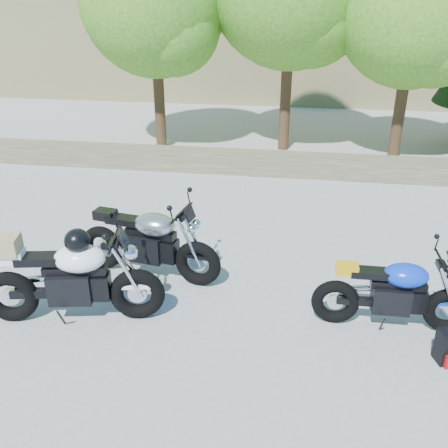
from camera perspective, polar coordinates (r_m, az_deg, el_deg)
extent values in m
plane|color=gray|center=(7.03, -2.90, -8.89)|extent=(90.00, 90.00, 0.00)
cube|color=brown|center=(11.85, 2.42, 7.06)|extent=(22.00, 0.55, 0.50)
cylinder|color=#382314|center=(13.64, -7.46, 14.77)|extent=(0.28, 0.28, 3.02)
sphere|color=#357419|center=(13.02, -5.99, 21.55)|extent=(2.38, 2.38, 2.38)
cylinder|color=#382314|center=(13.49, 7.12, 15.40)|extent=(0.28, 0.28, 3.36)
sphere|color=#357419|center=(13.00, 9.90, 22.86)|extent=(2.64, 2.64, 2.64)
cylinder|color=#382314|center=(13.14, 19.55, 12.93)|extent=(0.28, 0.28, 2.91)
sphere|color=#357419|center=(12.91, 21.04, 22.39)|extent=(3.54, 3.54, 3.54)
sphere|color=#357419|center=(12.75, 23.15, 19.21)|extent=(2.29, 2.29, 2.29)
torus|color=black|center=(7.24, -3.00, -4.52)|extent=(0.72, 0.29, 0.70)
torus|color=black|center=(7.90, -13.70, -2.59)|extent=(0.72, 0.29, 0.70)
cylinder|color=silver|center=(7.24, -3.00, -4.52)|extent=(0.24, 0.08, 0.24)
cylinder|color=silver|center=(7.90, -13.70, -2.59)|extent=(0.24, 0.08, 0.24)
cube|color=black|center=(7.48, -8.80, -2.62)|extent=(0.57, 0.41, 0.39)
cube|color=black|center=(7.34, -8.39, -1.06)|extent=(0.78, 0.30, 0.11)
ellipsoid|color=#A6A6AA|center=(7.25, -7.92, -0.06)|extent=(0.69, 0.52, 0.33)
cube|color=black|center=(7.46, -11.24, 0.45)|extent=(0.58, 0.33, 0.10)
cube|color=black|center=(7.60, -13.43, 1.07)|extent=(0.34, 0.27, 0.14)
cylinder|color=black|center=(6.97, -4.82, 1.32)|extent=(0.16, 0.72, 0.03)
sphere|color=silver|center=(6.98, -3.44, -0.26)|extent=(0.20, 0.20, 0.20)
torus|color=black|center=(6.63, -9.88, -7.87)|extent=(0.74, 0.32, 0.72)
torus|color=black|center=(7.04, -23.22, -7.63)|extent=(0.74, 0.32, 0.72)
cylinder|color=silver|center=(6.63, -9.88, -7.87)|extent=(0.25, 0.09, 0.25)
cylinder|color=silver|center=(7.04, -23.22, -7.63)|extent=(0.25, 0.09, 0.25)
cube|color=black|center=(6.72, -17.08, -6.82)|extent=(0.60, 0.44, 0.41)
cube|color=black|center=(6.58, -16.69, -4.99)|extent=(0.81, 0.33, 0.11)
ellipsoid|color=white|center=(6.48, -16.18, -3.79)|extent=(0.72, 0.55, 0.34)
cube|color=black|center=(6.62, -20.36, -3.78)|extent=(0.60, 0.35, 0.10)
cube|color=white|center=(6.72, -23.16, -3.42)|extent=(0.35, 0.28, 0.15)
cylinder|color=black|center=(6.27, -12.46, -1.70)|extent=(0.18, 0.74, 0.04)
sphere|color=silver|center=(6.33, -10.69, -3.24)|extent=(0.20, 0.20, 0.20)
ellipsoid|color=black|center=(6.37, -16.45, -1.83)|extent=(0.37, 0.39, 0.30)
cube|color=#938355|center=(6.67, -23.75, -2.23)|extent=(0.39, 0.35, 0.23)
torus|color=black|center=(6.91, 24.23, -8.99)|extent=(0.62, 0.16, 0.62)
torus|color=black|center=(6.63, 12.59, -8.65)|extent=(0.62, 0.16, 0.62)
cylinder|color=silver|center=(6.91, 24.23, -8.99)|extent=(0.21, 0.04, 0.21)
cylinder|color=silver|center=(6.63, 12.59, -8.65)|extent=(0.21, 0.04, 0.21)
cube|color=black|center=(6.67, 18.50, -8.04)|extent=(0.47, 0.30, 0.35)
cube|color=black|center=(6.58, 19.33, -6.52)|extent=(0.68, 0.16, 0.10)
ellipsoid|color=#0C32C1|center=(6.53, 20.07, -5.53)|extent=(0.56, 0.38, 0.29)
cube|color=black|center=(6.44, 16.39, -5.37)|extent=(0.48, 0.22, 0.09)
cube|color=#D9990B|center=(6.39, 13.87, -4.95)|extent=(0.27, 0.20, 0.13)
cylinder|color=black|center=(6.52, 23.66, -3.97)|extent=(0.04, 0.64, 0.03)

